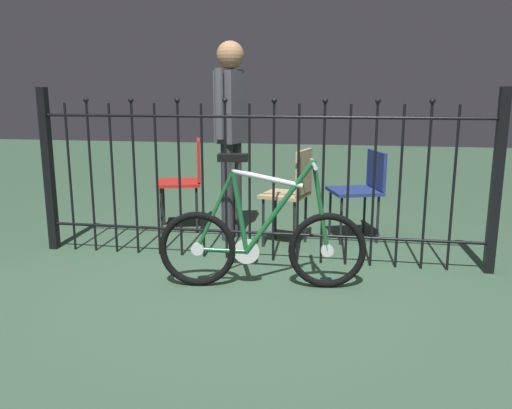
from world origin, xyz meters
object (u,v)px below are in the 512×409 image
chair_navy (363,185)px  bicycle (262,242)px  chair_tan (293,188)px  chair_red (187,175)px  person_visitor (231,122)px

chair_navy → bicycle: bearing=-117.4°
chair_tan → chair_navy: chair_tan is taller
bicycle → chair_red: (-0.98, 1.43, 0.21)m
chair_red → chair_tan: bearing=-20.6°
chair_tan → person_visitor: 0.82m
bicycle → person_visitor: 1.48m
chair_red → chair_navy: bearing=-2.3°
chair_navy → chair_tan: bearing=-150.7°
chair_navy → person_visitor: person_visitor is taller
bicycle → chair_red: bicycle is taller
bicycle → person_visitor: size_ratio=0.81×
bicycle → person_visitor: bearing=112.0°
bicycle → chair_navy: size_ratio=1.76×
chair_tan → person_visitor: person_visitor is taller
bicycle → chair_tan: 1.05m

